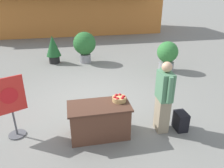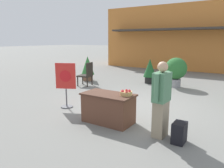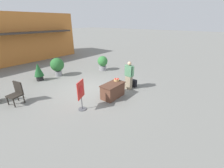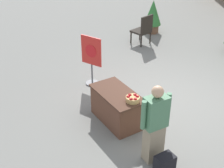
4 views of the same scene
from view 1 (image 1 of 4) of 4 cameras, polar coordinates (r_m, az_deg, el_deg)
ground_plane at (r=6.12m, az=-5.37°, el=-4.69°), size 120.00×120.00×0.00m
display_table at (r=4.66m, az=-3.33°, el=-9.43°), size 1.28×0.69×0.73m
apple_basket at (r=4.59m, az=1.88°, el=-3.81°), size 0.29×0.29×0.13m
person_visitor at (r=4.73m, az=13.36°, el=-3.41°), size 0.28×0.61×1.59m
backpack at (r=5.15m, az=17.48°, el=-9.20°), size 0.24×0.34×0.42m
poster_board at (r=4.89m, az=-24.87°, el=-5.02°), size 0.57×0.36×1.35m
potted_plant_far_right at (r=9.14m, az=-7.17°, el=10.17°), size 0.92×0.92×1.27m
potted_plant_near_right at (r=8.39m, az=14.24°, el=7.44°), size 0.77×0.77×1.12m
potted_plant_near_left at (r=9.34m, az=-15.12°, el=9.05°), size 0.59×0.59×1.15m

